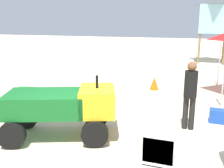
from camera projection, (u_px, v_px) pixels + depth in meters
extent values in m
plane|color=beige|center=(71.00, 153.00, 5.42)|extent=(80.00, 80.00, 0.00)
cube|color=#146023|center=(46.00, 103.00, 6.00)|extent=(2.08, 1.69, 0.50)
cube|color=gold|center=(97.00, 100.00, 6.03)|extent=(1.15, 1.32, 0.60)
cylinder|color=black|center=(97.00, 82.00, 5.92)|extent=(0.08, 0.08, 0.30)
cylinder|color=black|center=(96.00, 116.00, 6.70)|extent=(0.62, 0.39, 0.60)
cylinder|color=black|center=(95.00, 134.00, 5.63)|extent=(0.62, 0.39, 0.60)
cylinder|color=black|center=(26.00, 117.00, 6.64)|extent=(0.62, 0.39, 0.60)
cylinder|color=black|center=(12.00, 135.00, 5.57)|extent=(0.62, 0.39, 0.60)
cube|color=white|center=(159.00, 160.00, 4.31)|extent=(0.48, 0.48, 0.04)
cube|color=white|center=(157.00, 156.00, 4.06)|extent=(0.48, 0.04, 0.40)
cube|color=white|center=(159.00, 155.00, 4.29)|extent=(0.48, 0.48, 0.04)
cube|color=white|center=(158.00, 150.00, 4.04)|extent=(0.48, 0.04, 0.40)
cube|color=white|center=(160.00, 150.00, 4.27)|extent=(0.48, 0.48, 0.04)
cube|color=white|center=(158.00, 145.00, 4.02)|extent=(0.48, 0.04, 0.40)
cylinder|color=white|center=(173.00, 168.00, 4.49)|extent=(0.04, 0.04, 0.42)
cylinder|color=white|center=(149.00, 164.00, 4.63)|extent=(0.04, 0.04, 0.42)
ellipsoid|color=#268CCC|center=(46.00, 96.00, 9.47)|extent=(2.53, 0.43, 0.08)
ellipsoid|color=white|center=(47.00, 95.00, 9.27)|extent=(2.36, 0.28, 0.08)
ellipsoid|color=#268CCC|center=(50.00, 92.00, 9.36)|extent=(2.29, 0.29, 0.08)
ellipsoid|color=orange|center=(46.00, 90.00, 9.33)|extent=(2.56, 0.50, 0.08)
ellipsoid|color=green|center=(45.00, 89.00, 9.18)|extent=(2.25, 0.36, 0.08)
cylinder|color=black|center=(185.00, 113.00, 6.59)|extent=(0.14, 0.14, 0.85)
cylinder|color=black|center=(192.00, 114.00, 6.53)|extent=(0.14, 0.14, 0.85)
cylinder|color=black|center=(191.00, 84.00, 6.38)|extent=(0.32, 0.32, 0.67)
sphere|color=brown|center=(192.00, 66.00, 6.27)|extent=(0.23, 0.23, 0.23)
cylinder|color=#B2B2B7|center=(224.00, 76.00, 8.19)|extent=(0.05, 0.05, 2.05)
cylinder|color=#B2B2B7|center=(219.00, 62.00, 10.98)|extent=(0.05, 0.05, 2.05)
cylinder|color=olive|center=(199.00, 49.00, 16.66)|extent=(0.12, 0.12, 1.96)
cylinder|color=olive|center=(199.00, 47.00, 18.09)|extent=(0.12, 0.12, 1.96)
cylinder|color=olive|center=(223.00, 47.00, 17.58)|extent=(0.12, 0.12, 1.96)
cube|color=#9CD8E9|center=(214.00, 19.00, 16.68)|extent=(1.80, 1.80, 1.80)
pyramid|color=#4C5156|center=(216.00, 1.00, 16.41)|extent=(1.98, 1.98, 0.45)
cone|color=orange|center=(154.00, 83.00, 10.44)|extent=(0.36, 0.36, 0.52)
cube|color=blue|center=(218.00, 116.00, 7.04)|extent=(0.47, 0.32, 0.37)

